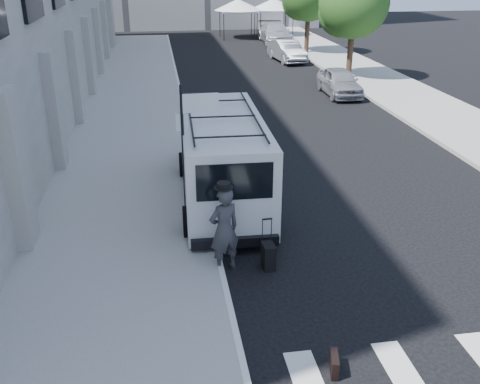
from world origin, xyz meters
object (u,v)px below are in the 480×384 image
object	(u,v)px
businessman	(224,230)
parked_car_b	(287,51)
parked_car_c	(275,33)
parked_car_a	(339,82)
suitcase	(268,256)
briefcase	(334,364)
cargo_van	(222,158)

from	to	relation	value
businessman	parked_car_b	world-z (taller)	businessman
parked_car_c	parked_car_b	bearing A→B (deg)	-95.20
parked_car_a	businessman	bearing A→B (deg)	-115.41
suitcase	parked_car_a	size ratio (longest dim) A/B	0.29
briefcase	cargo_van	world-z (taller)	cargo_van
businessman	suitcase	distance (m)	1.18
suitcase	parked_car_a	distance (m)	16.97
parked_car_c	suitcase	bearing A→B (deg)	-100.74
briefcase	suitcase	size ratio (longest dim) A/B	0.39
cargo_van	parked_car_c	xyz separation A→B (m)	(8.05, 30.08, -0.48)
cargo_van	parked_car_c	distance (m)	31.15
cargo_van	parked_car_a	size ratio (longest dim) A/B	1.68
cargo_van	suitcase	bearing A→B (deg)	-80.16
cargo_van	parked_car_b	size ratio (longest dim) A/B	1.57
businessman	parked_car_c	size ratio (longest dim) A/B	0.36
parked_car_a	parked_car_b	xyz separation A→B (m)	(-0.35, 9.76, 0.02)
parked_car_c	cargo_van	bearing A→B (deg)	-103.26
businessman	parked_car_c	world-z (taller)	businessman
businessman	parked_car_b	bearing A→B (deg)	-129.51
suitcase	parked_car_c	bearing A→B (deg)	74.97
briefcase	suitcase	world-z (taller)	suitcase
briefcase	businessman	bearing A→B (deg)	124.45
businessman	suitcase	size ratio (longest dim) A/B	1.73
briefcase	parked_car_b	bearing A→B (deg)	90.90
parked_car_a	briefcase	bearing A→B (deg)	-107.37
cargo_van	briefcase	bearing A→B (deg)	-80.74
briefcase	parked_car_a	bearing A→B (deg)	84.14
suitcase	cargo_van	distance (m)	3.97
parked_car_a	parked_car_c	world-z (taller)	parked_car_c
briefcase	parked_car_c	world-z (taller)	parked_car_c
suitcase	cargo_van	bearing A→B (deg)	95.72
parked_car_c	businessman	bearing A→B (deg)	-102.32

